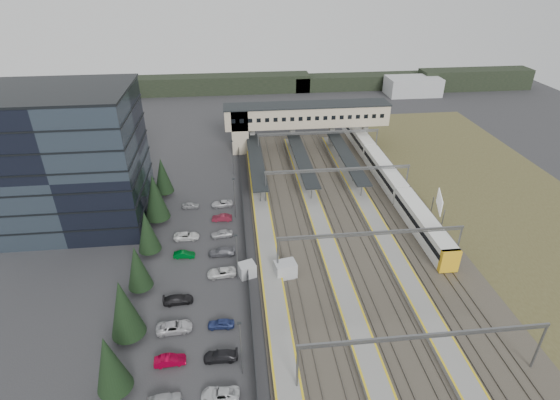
{
  "coord_description": "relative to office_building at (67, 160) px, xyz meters",
  "views": [
    {
      "loc": [
        -7.43,
        -59.78,
        42.77
      ],
      "look_at": [
        0.17,
        8.52,
        4.0
      ],
      "focal_mm": 28.0,
      "sensor_mm": 36.0,
      "label": 1
    }
  ],
  "objects": [
    {
      "name": "office_building",
      "position": [
        0.0,
        0.0,
        0.0
      ],
      "size": [
        24.3,
        18.3,
        24.3
      ],
      "color": "#3F4D5C",
      "rests_on": "ground"
    },
    {
      "name": "train",
      "position": [
        60.0,
        9.06,
        -10.03
      ],
      "size": [
        3.02,
        63.17,
        3.81
      ],
      "color": "silver",
      "rests_on": "ground"
    },
    {
      "name": "car_park",
      "position": [
        22.82,
        -20.33,
        -11.58
      ],
      "size": [
        10.65,
        44.65,
        1.29
      ],
      "color": "#9E9EA2",
      "rests_on": "ground"
    },
    {
      "name": "footbridge",
      "position": [
        43.7,
        30.0,
        -4.26
      ],
      "size": [
        40.4,
        6.4,
        11.2
      ],
      "color": "tan",
      "rests_on": "ground"
    },
    {
      "name": "rail_corridor",
      "position": [
        45.34,
        -7.0,
        -11.9
      ],
      "size": [
        34.0,
        90.0,
        0.92
      ],
      "color": "#3C382F",
      "rests_on": "ground"
    },
    {
      "name": "fence",
      "position": [
        29.5,
        -7.0,
        -11.19
      ],
      "size": [
        0.08,
        90.0,
        2.0
      ],
      "color": "#26282B",
      "rests_on": "ground"
    },
    {
      "name": "treeline_far",
      "position": [
        59.81,
        80.28,
        -9.24
      ],
      "size": [
        170.0,
        19.0,
        7.0
      ],
      "color": "black",
      "rests_on": "ground"
    },
    {
      "name": "billboard",
      "position": [
        65.18,
        -6.32,
        -8.96
      ],
      "size": [
        1.88,
        5.52,
        4.83
      ],
      "color": "slate",
      "rests_on": "ground"
    },
    {
      "name": "scrub_east",
      "position": [
        81.0,
        -7.0,
        -12.16
      ],
      "size": [
        34.0,
        120.0,
        0.06
      ],
      "color": "#494424",
      "rests_on": "ground"
    },
    {
      "name": "conifer_row",
      "position": [
        14.0,
        -15.86,
        -7.36
      ],
      "size": [
        4.42,
        49.82,
        9.5
      ],
      "color": "black",
      "rests_on": "ground"
    },
    {
      "name": "gantries",
      "position": [
        48.0,
        -9.0,
        -6.2
      ],
      "size": [
        28.4,
        62.28,
        7.17
      ],
      "color": "slate",
      "rests_on": "ground"
    },
    {
      "name": "lampposts",
      "position": [
        28.0,
        -10.75,
        -7.86
      ],
      "size": [
        0.5,
        53.25,
        8.07
      ],
      "color": "slate",
      "rests_on": "ground"
    },
    {
      "name": "canopies",
      "position": [
        43.0,
        15.0,
        -8.27
      ],
      "size": [
        23.1,
        30.0,
        3.28
      ],
      "color": "black",
      "rests_on": "ground"
    },
    {
      "name": "relay_cabin_near",
      "position": [
        35.13,
        -20.12,
        -10.88
      ],
      "size": [
        3.52,
        2.85,
        2.63
      ],
      "color": "#A6A8AB",
      "rests_on": "ground"
    },
    {
      "name": "relay_cabin_far",
      "position": [
        29.39,
        -19.25,
        -11.08
      ],
      "size": [
        2.93,
        2.67,
        2.22
      ],
      "color": "#A6A8AB",
      "rests_on": "ground"
    },
    {
      "name": "ground",
      "position": [
        36.0,
        -12.0,
        -12.19
      ],
      "size": [
        220.0,
        220.0,
        0.0
      ],
      "primitive_type": "plane",
      "color": "#2B2B2D",
      "rests_on": "ground"
    }
  ]
}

